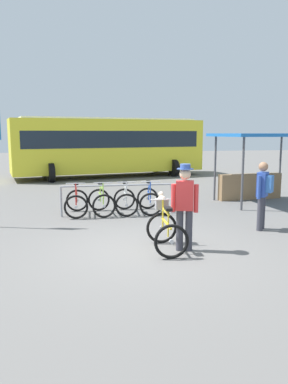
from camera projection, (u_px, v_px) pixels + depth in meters
name	position (u px, v px, depth m)	size (l,w,h in m)	color
ground_plane	(144.00, 251.00, 7.49)	(80.00, 80.00, 0.00)	#605E5B
bike_rack_rail	(118.00, 192.00, 10.67)	(3.21, 0.10, 0.88)	#99999E
racked_bike_red	(77.00, 202.00, 10.69)	(0.71, 1.13, 0.97)	black
racked_bike_lime	(101.00, 201.00, 10.81)	(0.73, 1.15, 0.98)	black
racked_bike_white	(125.00, 201.00, 10.94)	(0.75, 1.16, 0.98)	black
racked_bike_blue	(149.00, 200.00, 11.06)	(0.78, 1.15, 0.97)	black
featured_bicycle	(165.00, 225.00, 7.55)	(0.73, 1.23, 1.09)	black
person_with_featured_bike	(185.00, 204.00, 7.35)	(0.51, 0.32, 1.72)	#383842
pedestrian_with_backpack	(263.00, 191.00, 8.94)	(0.47, 0.47, 1.64)	#383842
bus_distant	(109.00, 144.00, 20.00)	(10.29, 4.64, 3.08)	yellow
market_stall	(258.00, 160.00, 12.73)	(3.29, 2.56, 2.30)	#4C4C51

